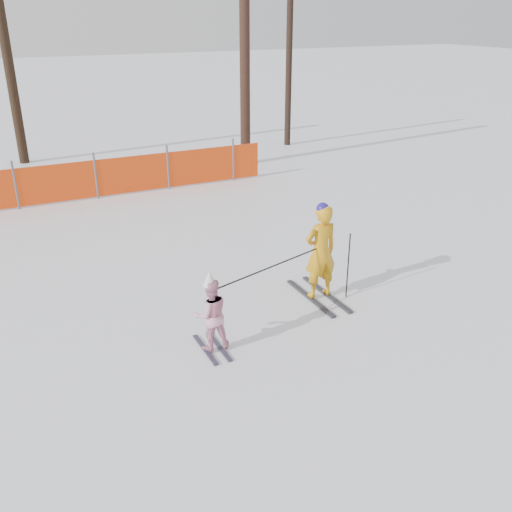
% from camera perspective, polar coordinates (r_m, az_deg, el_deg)
% --- Properties ---
extents(ground, '(120.00, 120.00, 0.00)m').
position_cam_1_polar(ground, '(9.35, 1.36, -6.74)').
color(ground, white).
rests_on(ground, ground).
extents(adult, '(0.62, 1.52, 1.76)m').
position_cam_1_polar(adult, '(9.83, 6.48, 0.42)').
color(adult, black).
rests_on(adult, ground).
extents(child, '(0.58, 0.89, 1.30)m').
position_cam_1_polar(child, '(8.41, -4.54, -5.80)').
color(child, black).
rests_on(child, ground).
extents(ski_poles, '(2.67, 0.67, 1.20)m').
position_cam_1_polar(ski_poles, '(9.32, 4.38, -1.08)').
color(ski_poles, black).
rests_on(ski_poles, ground).
extents(tree_trunks, '(9.45, 3.68, 6.32)m').
position_cam_1_polar(tree_trunks, '(19.38, -9.51, 18.31)').
color(tree_trunks, '#321E16').
rests_on(tree_trunks, ground).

